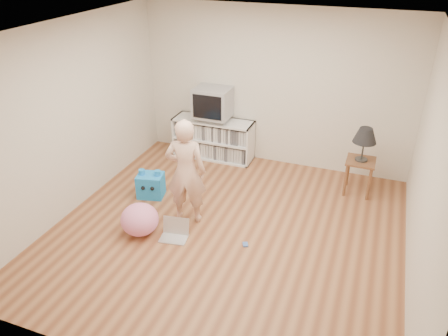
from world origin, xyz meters
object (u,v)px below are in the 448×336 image
Objects in this scene: side_table at (360,168)px; table_lamp at (365,136)px; media_unit at (214,138)px; crt_tv at (213,102)px; plush_blue at (151,185)px; plush_pink at (140,219)px; person at (186,172)px; dvd_deck at (213,118)px; laptop at (175,232)px.

side_table is 0.53m from table_lamp.
crt_tv is (0.00, -0.02, 0.67)m from media_unit.
crt_tv is 1.82m from plush_blue.
plush_blue is 0.88× the size of plush_pink.
media_unit is at bearing -91.76° from person.
dvd_deck is at bearing 171.62° from side_table.
crt_tv is 2.58m from plush_pink.
side_table is 1.11× the size of plush_pink.
plush_pink is (-0.06, -2.47, -0.14)m from media_unit.
person is 0.80m from laptop.
table_lamp is (2.51, -0.37, 0.21)m from dvd_deck.
crt_tv is at bearing -90.00° from media_unit.
table_lamp is at bearing 9.38° from plush_blue.
dvd_deck reaches higher than media_unit.
plush_pink is (0.33, -0.88, 0.02)m from plush_blue.
table_lamp reaches higher than plush_blue.
crt_tv is at bearing -91.65° from person.
laptop is at bearing -80.41° from crt_tv.
person reaches higher than media_unit.
person reaches higher than side_table.
table_lamp reaches higher than media_unit.
side_table is at bearing 9.38° from plush_blue.
table_lamp reaches higher than side_table.
crt_tv is 2.61m from side_table.
dvd_deck is (0.00, -0.02, 0.39)m from media_unit.
side_table is (2.51, -0.37, -0.60)m from crt_tv.
crt_tv is 1.54× the size of laptop.
laptop is at bearing 78.55° from person.
crt_tv is at bearing 62.96° from plush_blue.
plush_blue is at bearing 126.20° from laptop.
table_lamp is at bearing -8.30° from crt_tv.
side_table is at bearing 38.98° from plush_pink.
table_lamp is 3.23m from plush_blue.
media_unit is 3.19× the size of plush_blue.
plush_blue is at bearing -103.88° from crt_tv.
dvd_deck is 1.16× the size of laptop.
table_lamp is at bearing 0.00° from side_table.
person reaches higher than crt_tv.
plush_blue is (-0.39, -1.59, -0.16)m from media_unit.
laptop is 1.12m from plush_blue.
person is 2.98× the size of plush_pink.
side_table is at bearing -8.30° from crt_tv.
plush_pink is (-0.45, -0.52, -0.53)m from person.
dvd_deck is 1.97m from person.
table_lamp is at bearing 38.98° from plush_pink.
crt_tv reaches higher than dvd_deck.
media_unit reaches higher than side_table.
media_unit reaches higher than plush_blue.
media_unit is at bearing 88.59° from plush_pink.
plush_pink is (-2.57, -2.08, -0.20)m from side_table.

